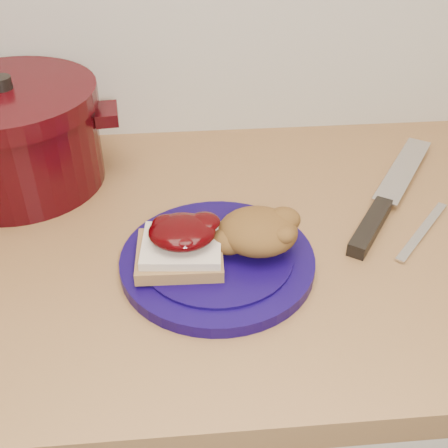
{
  "coord_description": "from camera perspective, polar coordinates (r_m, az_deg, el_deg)",
  "views": [
    {
      "loc": [
        -0.08,
        0.9,
        1.36
      ],
      "look_at": [
        -0.04,
        1.45,
        0.95
      ],
      "focal_mm": 45.0,
      "sensor_mm": 36.0,
      "label": 1
    }
  ],
  "objects": [
    {
      "name": "chef_knife",
      "position": [
        0.81,
        15.6,
        1.44
      ],
      "size": [
        0.21,
        0.3,
        0.02
      ],
      "rotation": [
        0.0,
        0.0,
        0.97
      ],
      "color": "black",
      "rests_on": "wood_countertop"
    },
    {
      "name": "sandwich",
      "position": [
        0.67,
        -4.39,
        -2.04
      ],
      "size": [
        0.11,
        0.09,
        0.05
      ],
      "rotation": [
        0.0,
        0.0,
        -0.14
      ],
      "color": "olive",
      "rests_on": "plate"
    },
    {
      "name": "base_cabinet",
      "position": [
        1.11,
        1.73,
        -20.46
      ],
      "size": [
        4.0,
        0.6,
        0.86
      ],
      "primitive_type": "cube",
      "color": "beige",
      "rests_on": "floor"
    },
    {
      "name": "butter_knife",
      "position": [
        0.8,
        19.52,
        -0.65
      ],
      "size": [
        0.11,
        0.12,
        0.0
      ],
      "primitive_type": "cube",
      "rotation": [
        0.0,
        0.0,
        0.84
      ],
      "color": "silver",
      "rests_on": "wood_countertop"
    },
    {
      "name": "plate",
      "position": [
        0.7,
        -0.67,
        -3.79
      ],
      "size": [
        0.27,
        0.27,
        0.02
      ],
      "primitive_type": "cylinder",
      "rotation": [
        0.0,
        0.0,
        -0.14
      ],
      "color": "#0E043C",
      "rests_on": "wood_countertop"
    },
    {
      "name": "stuffing_mound",
      "position": [
        0.69,
        3.47,
        -0.74
      ],
      "size": [
        0.11,
        0.1,
        0.05
      ],
      "primitive_type": "ellipsoid",
      "rotation": [
        0.0,
        0.0,
        -0.14
      ],
      "color": "brown",
      "rests_on": "plate"
    },
    {
      "name": "dutch_oven",
      "position": [
        0.88,
        -20.58,
        8.37
      ],
      "size": [
        0.31,
        0.28,
        0.17
      ],
      "rotation": [
        0.0,
        0.0,
        0.1
      ],
      "color": "black",
      "rests_on": "wood_countertop"
    }
  ]
}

